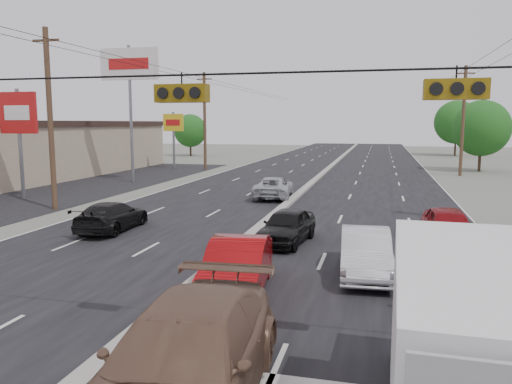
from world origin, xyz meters
TOP-DOWN VIEW (x-y plane):
  - ground at (0.00, 0.00)m, footprint 200.00×200.00m
  - road_surface at (0.00, 30.00)m, footprint 20.00×160.00m
  - center_median at (0.00, 30.00)m, footprint 0.50×160.00m
  - parking_lot at (-17.00, 25.00)m, footprint 10.00×42.00m
  - utility_pole_left_b at (-12.50, 15.00)m, footprint 1.60×0.30m
  - utility_pole_left_c at (-12.50, 40.00)m, footprint 1.60×0.30m
  - utility_pole_right_c at (12.50, 40.00)m, footprint 1.60×0.30m
  - traffic_signals at (1.40, 0.00)m, footprint 25.00×0.30m
  - pole_sign_mid at (-17.00, 18.00)m, footprint 2.60×0.25m
  - pole_sign_billboard at (-14.50, 28.00)m, footprint 5.00×0.25m
  - pole_sign_far at (-16.00, 40.00)m, footprint 2.20×0.25m
  - tree_left_far at (-22.00, 60.00)m, footprint 4.80×4.80m
  - tree_right_mid at (15.00, 45.00)m, footprint 5.60×5.60m
  - tree_right_far at (16.00, 70.00)m, footprint 6.40×6.40m
  - box_truck at (6.70, -2.39)m, footprint 2.43×6.52m
  - tan_sedan at (2.23, -1.83)m, footprint 2.89×6.32m
  - red_sedan at (1.40, 4.09)m, footprint 2.19×4.83m
  - queue_car_a at (1.68, 10.38)m, footprint 2.14×4.28m
  - queue_car_b at (4.93, 6.78)m, footprint 1.83×4.52m
  - queue_car_d at (7.00, 4.18)m, footprint 1.84×4.27m
  - queue_car_e at (8.00, 11.53)m, footprint 2.01×4.50m
  - oncoming_near at (-6.46, 10.78)m, footprint 2.00×4.60m
  - oncoming_far at (-1.40, 22.22)m, footprint 2.75×5.16m

SIDE VIEW (x-z plane):
  - ground at x=0.00m, z-range 0.00..0.00m
  - road_surface at x=0.00m, z-range -0.01..0.01m
  - parking_lot at x=-17.00m, z-range -0.01..0.01m
  - center_median at x=0.00m, z-range 0.00..0.20m
  - queue_car_d at x=7.00m, z-range 0.00..1.22m
  - oncoming_near at x=-6.46m, z-range 0.00..1.32m
  - oncoming_far at x=-1.40m, z-range 0.00..1.38m
  - queue_car_a at x=1.68m, z-range 0.00..1.40m
  - queue_car_b at x=4.93m, z-range 0.00..1.46m
  - queue_car_e at x=8.00m, z-range 0.00..1.50m
  - red_sedan at x=1.40m, z-range 0.00..1.54m
  - tan_sedan at x=2.23m, z-range 0.00..1.79m
  - box_truck at x=6.70m, z-range 0.04..3.32m
  - tree_left_far at x=-22.00m, z-range 0.66..6.78m
  - tree_right_mid at x=15.00m, z-range 0.77..7.91m
  - pole_sign_far at x=-16.00m, z-range 1.41..7.41m
  - tree_right_far at x=16.00m, z-range 0.88..9.04m
  - utility_pole_left_b at x=-12.50m, z-range 0.11..10.11m
  - utility_pole_left_c at x=-12.50m, z-range 0.11..10.11m
  - utility_pole_right_c at x=12.50m, z-range 0.11..10.11m
  - pole_sign_mid at x=-17.00m, z-range 1.61..8.61m
  - traffic_signals at x=1.40m, z-range 5.22..5.77m
  - pole_sign_billboard at x=-14.50m, z-range 3.37..14.37m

